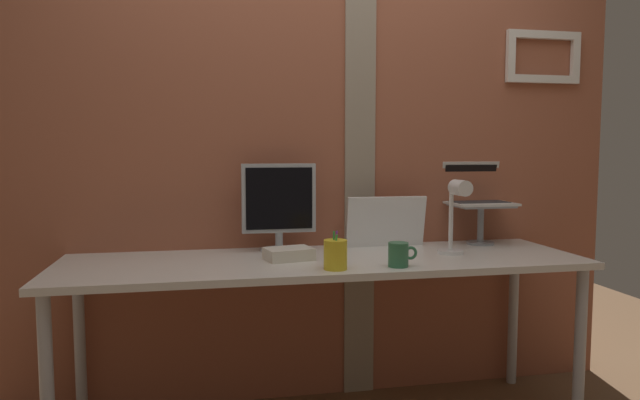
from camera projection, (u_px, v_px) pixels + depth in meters
name	position (u px, v px, depth m)	size (l,w,h in m)	color
brick_wall_back	(318.00, 144.00, 2.86)	(3.13, 0.16, 2.55)	#9E563D
desk	(324.00, 273.00, 2.51)	(2.29, 0.67, 0.77)	silver
monitor	(279.00, 203.00, 2.66)	(0.35, 0.18, 0.41)	#ADB2B7
laptop_stand	(481.00, 217.00, 2.87)	(0.28, 0.22, 0.20)	gray
laptop	(475.00, 193.00, 2.93)	(0.32, 0.28, 0.22)	silver
whiteboard_panel	(386.00, 222.00, 2.80)	(0.40, 0.02, 0.25)	white
desk_lamp	(456.00, 209.00, 2.55)	(0.12, 0.20, 0.35)	white
pen_cup	(335.00, 255.00, 2.27)	(0.09, 0.09, 0.16)	yellow
coffee_mug	(399.00, 255.00, 2.32)	(0.12, 0.08, 0.10)	#33724C
paper_clutter_stack	(289.00, 254.00, 2.47)	(0.20, 0.14, 0.05)	silver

